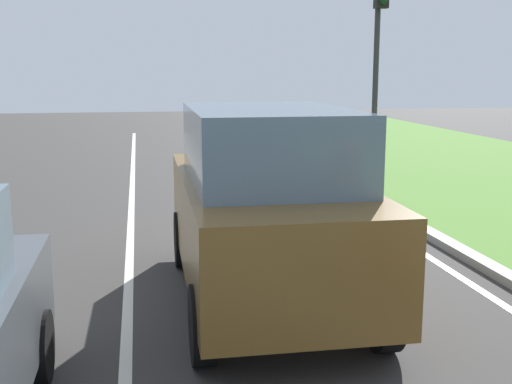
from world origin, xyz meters
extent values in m
plane|color=#383533|center=(0.00, 14.00, 0.00)|extent=(60.00, 60.00, 0.00)
cube|color=silver|center=(-0.70, 14.00, 0.00)|extent=(0.12, 32.00, 0.01)
cube|color=silver|center=(3.60, 14.00, 0.00)|extent=(0.12, 32.00, 0.01)
cube|color=#9E9B93|center=(4.10, 14.00, 0.06)|extent=(0.24, 48.00, 0.12)
cube|color=brown|center=(0.90, 9.33, 0.93)|extent=(1.95, 4.52, 1.10)
cube|color=slate|center=(0.90, 9.18, 1.88)|extent=(1.73, 2.72, 0.80)
cylinder|color=black|center=(0.04, 10.87, 0.38)|extent=(0.23, 0.76, 0.76)
cylinder|color=black|center=(1.79, 10.85, 0.38)|extent=(0.23, 0.76, 0.76)
cylinder|color=black|center=(0.01, 7.81, 0.38)|extent=(0.23, 0.76, 0.76)
cylinder|color=black|center=(1.76, 7.79, 0.38)|extent=(0.23, 0.76, 0.76)
cylinder|color=black|center=(-1.44, 7.72, 0.32)|extent=(0.22, 0.64, 0.64)
cylinder|color=#2D2D2D|center=(5.39, 17.76, 2.66)|extent=(0.14, 0.14, 5.32)
sphere|color=black|center=(5.39, 17.43, 4.31)|extent=(0.20, 0.20, 0.20)
camera|label=1|loc=(-0.51, 2.24, 2.70)|focal=44.99mm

